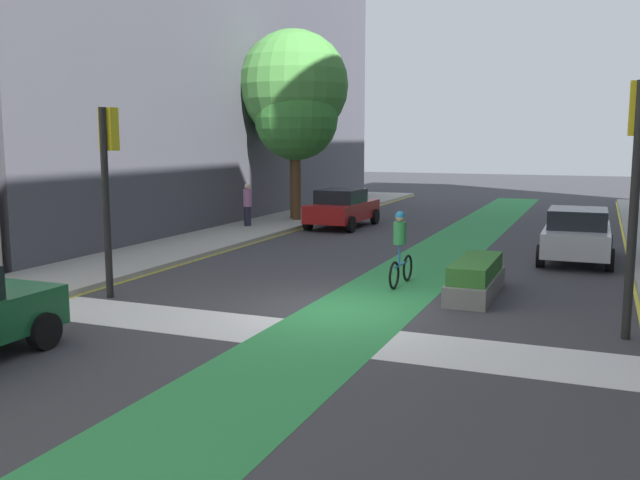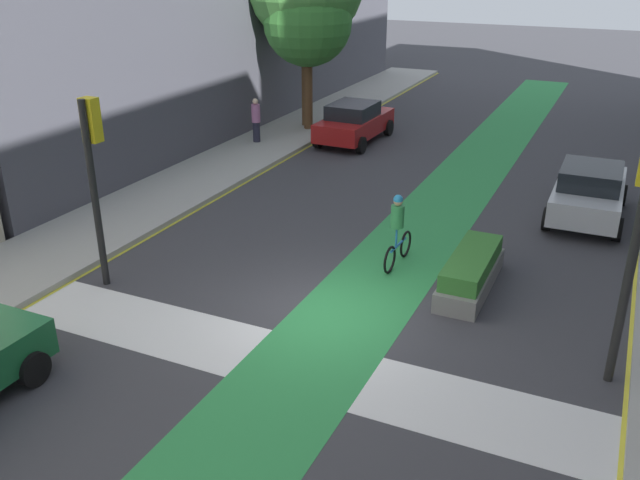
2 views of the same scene
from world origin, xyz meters
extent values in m
plane|color=#38383D|center=(0.00, 0.00, 0.00)|extent=(120.00, 120.00, 0.00)
cube|color=#2D8C47|center=(0.52, 0.00, 0.00)|extent=(2.40, 60.00, 0.01)
cube|color=silver|center=(0.00, -2.00, 0.00)|extent=(12.00, 1.80, 0.01)
cube|color=#9E9E99|center=(-7.50, 0.00, 0.07)|extent=(3.00, 60.00, 0.15)
cube|color=yellow|center=(-6.00, 0.00, 0.01)|extent=(0.16, 60.00, 0.01)
cube|color=#4C4C56|center=(-13.35, 14.41, 9.73)|extent=(8.71, 28.82, 19.45)
cylinder|color=black|center=(5.64, -0.06, 2.29)|extent=(0.16, 0.16, 4.58)
cube|color=gold|center=(5.64, 0.14, 4.11)|extent=(0.35, 0.28, 0.95)
sphere|color=#4C380C|center=(5.64, 0.28, 4.11)|extent=(0.20, 0.20, 0.20)
sphere|color=#0C3814|center=(5.64, 0.28, 3.81)|extent=(0.20, 0.20, 0.20)
cylinder|color=black|center=(-5.17, -0.87, 2.14)|extent=(0.16, 0.16, 4.27)
cube|color=gold|center=(-5.17, -0.67, 3.80)|extent=(0.35, 0.28, 0.95)
sphere|color=red|center=(-5.17, -0.53, 4.10)|extent=(0.20, 0.20, 0.20)
sphere|color=#4C380C|center=(-5.17, -0.53, 3.80)|extent=(0.20, 0.20, 0.20)
sphere|color=#0C3814|center=(-5.17, -0.53, 3.50)|extent=(0.20, 0.20, 0.20)
cube|color=#A51919|center=(-4.66, 13.10, 0.67)|extent=(1.87, 4.23, 0.70)
cube|color=black|center=(-4.67, 12.90, 1.29)|extent=(1.63, 2.03, 0.55)
cylinder|color=black|center=(-5.54, 14.58, 0.32)|extent=(0.23, 0.64, 0.64)
cylinder|color=black|center=(-3.74, 14.55, 0.32)|extent=(0.23, 0.64, 0.64)
cylinder|color=black|center=(-5.59, 11.65, 0.32)|extent=(0.23, 0.64, 0.64)
cylinder|color=black|center=(-3.79, 11.62, 0.32)|extent=(0.23, 0.64, 0.64)
cylinder|color=black|center=(-3.62, -4.50, 0.32)|extent=(0.22, 0.64, 0.64)
cube|color=#B2B7BF|center=(4.51, 8.23, 0.67)|extent=(1.83, 4.21, 0.70)
cube|color=black|center=(4.51, 8.03, 1.29)|extent=(1.61, 2.01, 0.55)
cylinder|color=black|center=(3.60, 9.69, 0.32)|extent=(0.22, 0.64, 0.64)
cylinder|color=black|center=(5.40, 9.70, 0.32)|extent=(0.22, 0.64, 0.64)
cylinder|color=black|center=(3.62, 6.75, 0.32)|extent=(0.22, 0.64, 0.64)
cylinder|color=black|center=(5.42, 6.76, 0.32)|extent=(0.22, 0.64, 0.64)
torus|color=black|center=(0.64, 3.46, 0.34)|extent=(0.09, 0.68, 0.68)
torus|color=black|center=(0.59, 2.41, 0.34)|extent=(0.09, 0.68, 0.68)
cylinder|color=#2672BF|center=(0.62, 2.94, 0.52)|extent=(0.11, 0.95, 0.06)
cylinder|color=#2672BF|center=(0.61, 2.79, 0.79)|extent=(0.05, 0.05, 0.50)
cylinder|color=#338C4C|center=(0.61, 2.79, 1.31)|extent=(0.32, 0.32, 0.55)
sphere|color=tan|center=(0.61, 2.79, 1.70)|extent=(0.22, 0.22, 0.22)
sphere|color=#268CCC|center=(0.61, 2.79, 1.74)|extent=(0.23, 0.23, 0.23)
cylinder|color=#262638|center=(-7.91, 10.95, 0.54)|extent=(0.28, 0.28, 0.77)
cylinder|color=#BF72A5|center=(-7.91, 10.95, 1.27)|extent=(0.34, 0.34, 0.69)
sphere|color=beige|center=(-7.91, 10.95, 1.72)|extent=(0.22, 0.22, 0.22)
cylinder|color=brown|center=(-7.34, 14.22, 2.18)|extent=(0.36, 0.36, 4.07)
sphere|color=#478C3D|center=(-7.34, 14.22, 5.86)|extent=(4.70, 4.70, 4.70)
cylinder|color=brown|center=(-7.01, 13.73, 1.69)|extent=(0.36, 0.36, 3.07)
sphere|color=#387F33|center=(-7.01, 13.73, 4.46)|extent=(3.55, 3.55, 3.55)
cube|color=slate|center=(2.52, 2.44, 0.23)|extent=(0.93, 3.04, 0.45)
cube|color=#33722D|center=(2.52, 2.44, 0.65)|extent=(0.84, 2.73, 0.40)
camera|label=1|loc=(5.07, -13.36, 3.57)|focal=38.83mm
camera|label=2|loc=(5.20, -11.50, 7.18)|focal=38.03mm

